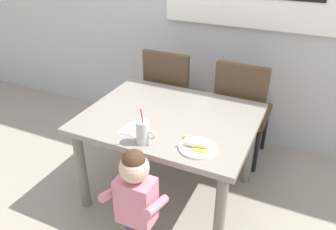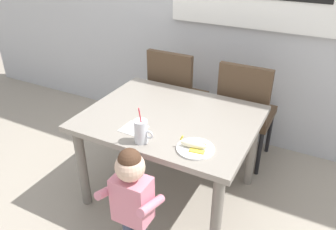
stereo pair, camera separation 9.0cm
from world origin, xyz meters
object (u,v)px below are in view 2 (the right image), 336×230
dining_chair_right (245,109)px  milk_cup (141,133)px  dining_chair_left (175,93)px  toddler_standing (132,195)px  paper_napkin (134,129)px  snack_plate (195,149)px  peeled_banana (194,145)px  dining_table (170,127)px

dining_chair_right → milk_cup: bearing=70.2°
dining_chair_left → toddler_standing: (0.37, -1.31, -0.02)m
toddler_standing → milk_cup: size_ratio=3.34×
dining_chair_right → paper_napkin: bearing=61.7°
dining_chair_left → dining_chair_right: size_ratio=1.00×
dining_chair_left → toddler_standing: dining_chair_left is taller
milk_cup → dining_chair_left: bearing=105.2°
milk_cup → snack_plate: bearing=13.4°
toddler_standing → paper_napkin: 0.47m
dining_chair_right → snack_plate: bearing=87.4°
peeled_banana → dining_chair_left: bearing=122.0°
dining_table → snack_plate: (0.32, -0.30, 0.10)m
milk_cup → peeled_banana: milk_cup is taller
dining_chair_right → peeled_banana: 0.98m
toddler_standing → dining_chair_left: bearing=105.9°
milk_cup → snack_plate: (0.33, 0.08, -0.06)m
snack_plate → peeled_banana: size_ratio=1.32×
dining_table → snack_plate: size_ratio=5.22×
milk_cup → paper_napkin: 0.18m
snack_plate → dining_table: bearing=136.9°
snack_plate → peeled_banana: peeled_banana is taller
paper_napkin → milk_cup: bearing=-40.0°
paper_napkin → peeled_banana: bearing=-4.0°
snack_plate → peeled_banana: bearing=-157.7°
dining_chair_right → toddler_standing: bearing=77.7°
dining_table → dining_chair_right: size_ratio=1.25×
dining_chair_left → snack_plate: dining_chair_left is taller
dining_chair_left → milk_cup: size_ratio=3.82×
toddler_standing → paper_napkin: bearing=120.1°
dining_table → peeled_banana: bearing=-44.1°
dining_chair_left → milk_cup: dining_chair_left is taller
milk_cup → snack_plate: 0.34m
dining_chair_right → paper_napkin: size_ratio=6.40×
dining_table → dining_chair_right: dining_chair_right is taller
dining_chair_left → milk_cup: 1.11m
dining_chair_left → milk_cup: bearing=105.2°
dining_chair_right → peeled_banana: size_ratio=5.50×
dining_chair_right → dining_chair_left: bearing=-0.5°
dining_table → dining_chair_right: (0.37, 0.66, -0.07)m
dining_table → peeled_banana: (0.31, -0.30, 0.13)m
toddler_standing → snack_plate: (0.24, 0.34, 0.19)m
dining_chair_right → milk_cup: 1.13m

